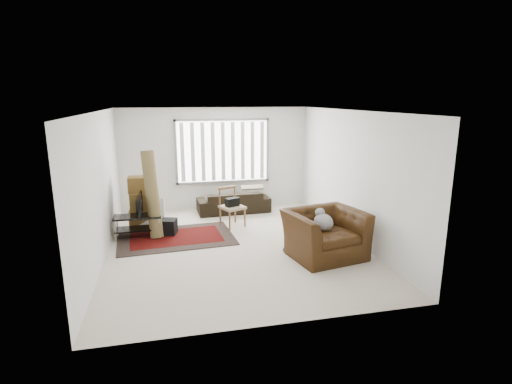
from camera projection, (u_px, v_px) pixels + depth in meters
room at (232, 157)px, 8.23m from camera, size 6.00×6.02×2.71m
persian_rug at (176, 238)px, 8.59m from camera, size 2.53×1.78×0.02m
tv_stand at (138, 222)px, 8.54m from camera, size 0.99×0.44×0.49m
tv at (137, 205)px, 8.46m from camera, size 0.10×0.80×0.46m
subwoofer at (169, 227)px, 8.75m from camera, size 0.41×0.41×0.33m
moving_boxes at (140, 205)px, 9.11m from camera, size 0.50×0.46×1.21m
white_flatpack at (152, 215)px, 9.05m from camera, size 0.59×0.30×0.72m
rolled_rug at (152, 194)px, 8.49m from camera, size 0.48×0.65×1.88m
sofa at (233, 199)px, 10.47m from camera, size 1.91×0.90×0.72m
side_chair at (232, 205)px, 9.29m from camera, size 0.64×0.64×0.92m
armchair at (325, 231)px, 7.50m from camera, size 1.57×1.43×1.01m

